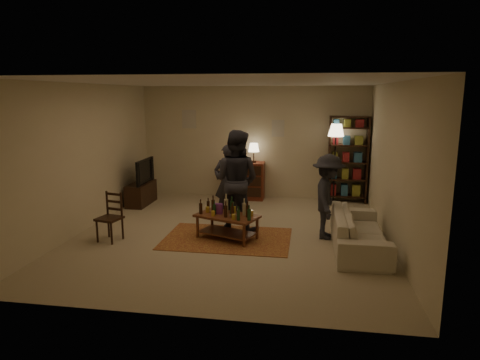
% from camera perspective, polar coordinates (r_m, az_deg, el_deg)
% --- Properties ---
extents(floor, '(6.00, 6.00, 0.00)m').
position_cam_1_polar(floor, '(7.86, -1.15, -7.20)').
color(floor, '#C6B793').
rests_on(floor, ground).
extents(room_shell, '(6.00, 6.00, 6.00)m').
position_cam_1_polar(room_shell, '(10.52, -1.76, 7.60)').
color(room_shell, beige).
rests_on(room_shell, ground).
extents(rug, '(2.20, 1.50, 0.01)m').
position_cam_1_polar(rug, '(7.60, -1.71, -7.80)').
color(rug, maroon).
rests_on(rug, ground).
extents(coffee_table, '(1.20, 0.92, 0.78)m').
position_cam_1_polar(coffee_table, '(7.49, -1.74, -4.97)').
color(coffee_table, brown).
rests_on(coffee_table, ground).
extents(dining_chair, '(0.45, 0.45, 0.86)m').
position_cam_1_polar(dining_chair, '(7.75, -16.81, -4.50)').
color(dining_chair, '#311E10').
rests_on(dining_chair, ground).
extents(tv_stand, '(0.40, 1.00, 1.06)m').
position_cam_1_polar(tv_stand, '(10.11, -13.05, -1.03)').
color(tv_stand, '#311E10').
rests_on(tv_stand, ground).
extents(dresser, '(1.00, 0.50, 1.36)m').
position_cam_1_polar(dresser, '(10.36, 0.49, 0.07)').
color(dresser, brown).
rests_on(dresser, ground).
extents(bookshelf, '(0.90, 0.34, 2.02)m').
position_cam_1_polar(bookshelf, '(10.25, 14.16, 2.78)').
color(bookshelf, '#311E10').
rests_on(bookshelf, ground).
extents(floor_lamp, '(0.36, 0.36, 1.84)m').
position_cam_1_polar(floor_lamp, '(10.04, 12.67, 5.76)').
color(floor_lamp, black).
rests_on(floor_lamp, ground).
extents(sofa, '(0.81, 2.08, 0.61)m').
position_cam_1_polar(sofa, '(7.32, 15.58, -6.53)').
color(sofa, beige).
rests_on(sofa, ground).
extents(person_left, '(0.63, 0.48, 1.54)m').
position_cam_1_polar(person_left, '(8.57, -1.56, -0.30)').
color(person_left, '#282930').
rests_on(person_left, ground).
extents(person_right, '(1.06, 0.91, 1.87)m').
position_cam_1_polar(person_right, '(7.90, -0.54, -0.07)').
color(person_right, '#27282F').
rests_on(person_right, ground).
extents(person_by_sofa, '(0.62, 1.00, 1.49)m').
position_cam_1_polar(person_by_sofa, '(7.60, 11.64, -2.21)').
color(person_by_sofa, '#26272D').
rests_on(person_by_sofa, ground).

